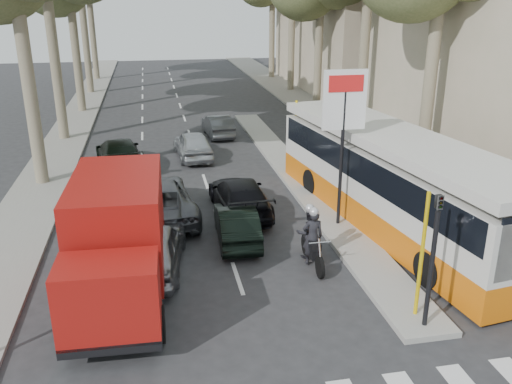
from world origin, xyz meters
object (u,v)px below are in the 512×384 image
dark_hatchback (237,224)px  city_bus (392,178)px  motorcycle (311,236)px  silver_hatchback (153,247)px  red_truck (118,240)px

dark_hatchback → city_bus: bearing=-175.3°
city_bus → motorcycle: 4.35m
silver_hatchback → motorcycle: size_ratio=1.92×
dark_hatchback → red_truck: (-3.69, -3.01, 1.12)m
red_truck → city_bus: (9.31, 3.22, 0.08)m
red_truck → motorcycle: (5.69, 0.99, -0.86)m
dark_hatchback → motorcycle: 2.85m
silver_hatchback → dark_hatchback: (2.80, 1.60, -0.13)m
city_bus → motorcycle: city_bus is taller
red_truck → city_bus: bearing=21.3°
dark_hatchback → city_bus: 5.75m
red_truck → dark_hatchback: bearing=41.3°
red_truck → motorcycle: 5.84m
red_truck → silver_hatchback: bearing=59.8°
dark_hatchback → red_truck: size_ratio=0.60×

